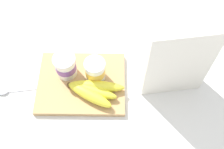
{
  "coord_description": "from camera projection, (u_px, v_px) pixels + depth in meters",
  "views": [
    {
      "loc": [
        0.11,
        -0.46,
        0.84
      ],
      "look_at": [
        0.11,
        0.0,
        0.07
      ],
      "focal_mm": 43.61,
      "sensor_mm": 36.0,
      "label": 1
    }
  ],
  "objects": [
    {
      "name": "yogurt_cup_front",
      "position": [
        66.0,
        66.0,
        0.92
      ],
      "size": [
        0.08,
        0.08,
        0.09
      ],
      "color": "white",
      "rests_on": "cutting_board"
    },
    {
      "name": "cutting_board",
      "position": [
        81.0,
        83.0,
        0.95
      ],
      "size": [
        0.3,
        0.24,
        0.02
      ],
      "primitive_type": "cube",
      "color": "tan",
      "rests_on": "ground_plane"
    },
    {
      "name": "banana_bunch",
      "position": [
        93.0,
        90.0,
        0.9
      ],
      "size": [
        0.2,
        0.12,
        0.04
      ],
      "color": "yellow",
      "rests_on": "cutting_board"
    },
    {
      "name": "yogurt_cup_back",
      "position": [
        95.0,
        70.0,
        0.91
      ],
      "size": [
        0.07,
        0.07,
        0.08
      ],
      "color": "white",
      "rests_on": "cutting_board"
    },
    {
      "name": "ground_plane",
      "position": [
        82.0,
        84.0,
        0.95
      ],
      "size": [
        2.4,
        2.4,
        0.0
      ],
      "primitive_type": "plane",
      "color": "silver"
    },
    {
      "name": "cereal_box",
      "position": [
        177.0,
        60.0,
        0.83
      ],
      "size": [
        0.21,
        0.09,
        0.3
      ],
      "primitive_type": "cube",
      "rotation": [
        0.0,
        0.0,
        0.14
      ],
      "color": "white",
      "rests_on": "ground_plane"
    },
    {
      "name": "spoon",
      "position": [
        11.0,
        91.0,
        0.93
      ],
      "size": [
        0.13,
        0.04,
        0.01
      ],
      "color": "silver",
      "rests_on": "ground_plane"
    }
  ]
}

